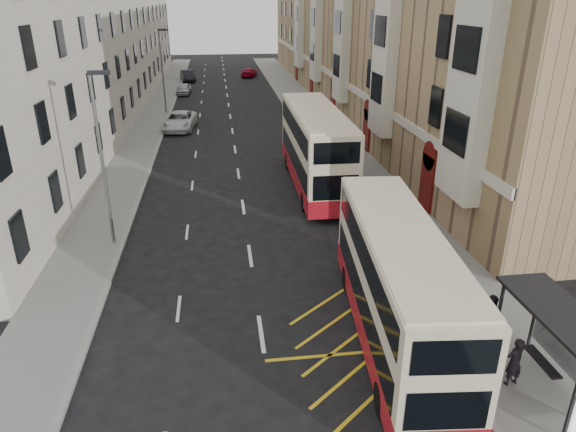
{
  "coord_description": "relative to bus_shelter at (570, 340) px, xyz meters",
  "views": [
    {
      "loc": [
        -1.06,
        -11.05,
        11.01
      ],
      "look_at": [
        1.53,
        8.26,
        2.64
      ],
      "focal_mm": 32.0,
      "sensor_mm": 36.0,
      "label": 1
    }
  ],
  "objects": [
    {
      "name": "street_lamp_far",
      "position": [
        -14.69,
        42.39,
        2.5
      ],
      "size": [
        0.93,
        0.18,
        8.0
      ],
      "color": "slate",
      "rests_on": "pavement_left"
    },
    {
      "name": "terrace_right",
      "position": [
        6.54,
        45.77,
        5.38
      ],
      "size": [
        10.75,
        79.0,
        15.25
      ],
      "color": "#A2815E",
      "rests_on": "ground"
    },
    {
      "name": "street_lamp_near",
      "position": [
        -14.69,
        12.39,
        2.5
      ],
      "size": [
        0.93,
        0.18,
        8.0
      ],
      "color": "slate",
      "rests_on": "pavement_left"
    },
    {
      "name": "car_silver",
      "position": [
        -13.54,
        53.53,
        -1.47
      ],
      "size": [
        1.86,
        4.02,
        1.33
      ],
      "primitive_type": "imported",
      "rotation": [
        0.0,
        0.0,
        -0.07
      ],
      "color": "#9FA1A6",
      "rests_on": "ground"
    },
    {
      "name": "pedestrian_far",
      "position": [
        -1.24,
        3.31,
        -1.11
      ],
      "size": [
        1.11,
        0.82,
        1.76
      ],
      "primitive_type": "imported",
      "rotation": [
        0.0,
        0.0,
        2.71
      ],
      "color": "black",
      "rests_on": "pavement_right"
    },
    {
      "name": "ground",
      "position": [
        -8.34,
        0.39,
        -2.14
      ],
      "size": [
        200.0,
        200.0,
        0.0
      ],
      "primitive_type": "plane",
      "color": "black",
      "rests_on": "ground"
    },
    {
      "name": "kerb_left",
      "position": [
        -14.34,
        30.39,
        -2.06
      ],
      "size": [
        0.25,
        120.0,
        0.15
      ],
      "primitive_type": "cube",
      "color": "gray",
      "rests_on": "ground"
    },
    {
      "name": "pedestrian_mid",
      "position": [
        -0.58,
        2.95,
        -1.17
      ],
      "size": [
        0.92,
        0.79,
        1.64
      ],
      "primitive_type": "imported",
      "rotation": [
        0.0,
        0.0,
        0.24
      ],
      "color": "black",
      "rests_on": "pavement_right"
    },
    {
      "name": "pavement_right",
      "position": [
        -0.34,
        30.39,
        -2.06
      ],
      "size": [
        4.0,
        120.0,
        0.15
      ],
      "primitive_type": "cube",
      "color": "slate",
      "rests_on": "ground"
    },
    {
      "name": "double_decker_front",
      "position": [
        -3.86,
        3.5,
        0.02
      ],
      "size": [
        3.43,
        10.8,
        4.24
      ],
      "rotation": [
        0.0,
        0.0,
        -0.09
      ],
      "color": "beige",
      "rests_on": "ground"
    },
    {
      "name": "white_van",
      "position": [
        -12.96,
        35.58,
        -1.37
      ],
      "size": [
        3.15,
        5.79,
        1.54
      ],
      "primitive_type": "imported",
      "rotation": [
        0.0,
        0.0,
        -0.11
      ],
      "color": "silver",
      "rests_on": "ground"
    },
    {
      "name": "car_dark",
      "position": [
        -13.54,
        64.36,
        -1.4
      ],
      "size": [
        2.39,
        4.69,
        1.47
      ],
      "primitive_type": "imported",
      "rotation": [
        0.0,
        0.0,
        0.19
      ],
      "color": "black",
      "rests_on": "ground"
    },
    {
      "name": "double_decker_rear",
      "position": [
        -3.68,
        19.23,
        0.32
      ],
      "size": [
        2.95,
        12.16,
        4.83
      ],
      "rotation": [
        0.0,
        0.0,
        -0.01
      ],
      "color": "beige",
      "rests_on": "ground"
    },
    {
      "name": "kerb_right",
      "position": [
        -2.34,
        30.39,
        -2.06
      ],
      "size": [
        0.25,
        120.0,
        0.15
      ],
      "primitive_type": "cube",
      "color": "gray",
      "rests_on": "ground"
    },
    {
      "name": "road_markings",
      "position": [
        -8.34,
        45.39,
        -2.13
      ],
      "size": [
        10.0,
        110.0,
        0.01
      ],
      "primitive_type": null,
      "color": "silver",
      "rests_on": "ground"
    },
    {
      "name": "bus_shelter",
      "position": [
        0.0,
        0.0,
        0.0
      ],
      "size": [
        1.65,
        4.25,
        2.7
      ],
      "color": "black",
      "rests_on": "pavement_right"
    },
    {
      "name": "guard_railing",
      "position": [
        -2.09,
        6.14,
        -1.28
      ],
      "size": [
        0.06,
        6.56,
        1.01
      ],
      "color": "#AE1817",
      "rests_on": "pavement_right"
    },
    {
      "name": "pavement_left",
      "position": [
        -15.84,
        30.39,
        -2.06
      ],
      "size": [
        3.0,
        120.0,
        0.15
      ],
      "primitive_type": "cube",
      "color": "slate",
      "rests_on": "ground"
    },
    {
      "name": "terrace_left",
      "position": [
        -21.77,
        45.89,
        4.38
      ],
      "size": [
        9.18,
        79.0,
        13.25
      ],
      "color": "beige",
      "rests_on": "ground"
    },
    {
      "name": "car_red",
      "position": [
        -4.74,
        67.37,
        -1.5
      ],
      "size": [
        2.82,
        4.7,
        1.27
      ],
      "primitive_type": "imported",
      "rotation": [
        0.0,
        0.0,
        2.89
      ],
      "color": "#9A021B",
      "rests_on": "ground"
    },
    {
      "name": "pedestrian_near",
      "position": [
        -1.06,
        0.68,
        -1.17
      ],
      "size": [
        0.67,
        0.51,
        1.64
      ],
      "primitive_type": "imported",
      "rotation": [
        0.0,
        0.0,
        3.36
      ],
      "color": "black",
      "rests_on": "pavement_right"
    }
  ]
}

